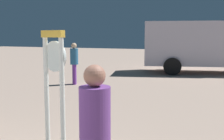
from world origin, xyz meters
TOP-DOWN VIEW (x-y plane):
  - standing_clock at (0.35, 1.86)m, footprint 0.44×0.19m
  - person_near_clock at (1.43, 1.06)m, footprint 0.32×0.32m
  - person_distant at (-3.31, 8.22)m, footprint 0.33×0.33m
  - box_truck_near at (0.94, 14.10)m, footprint 6.73×4.19m

SIDE VIEW (x-z plane):
  - person_near_clock at x=1.43m, z-range 0.10..1.79m
  - person_distant at x=-3.31m, z-range 0.10..1.81m
  - standing_clock at x=0.35m, z-range 0.25..2.30m
  - box_truck_near at x=0.94m, z-range 0.16..2.91m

